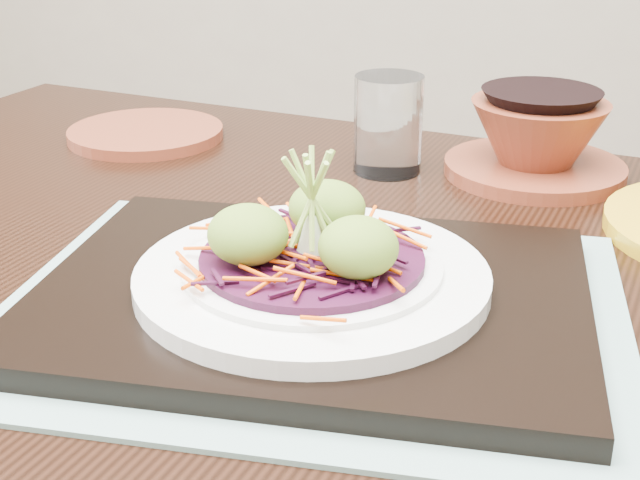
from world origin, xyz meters
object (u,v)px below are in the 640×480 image
(water_glass, at_px, (388,124))
(serving_tray, at_px, (312,297))
(white_plate, at_px, (312,275))
(terracotta_side_plate, at_px, (146,133))
(dining_table, at_px, (327,397))
(terracotta_bowl_set, at_px, (537,143))

(water_glass, bearing_deg, serving_tray, -87.55)
(white_plate, relative_size, terracotta_side_plate, 1.41)
(white_plate, xyz_separation_m, terracotta_side_plate, (-0.30, 0.35, -0.02))
(white_plate, distance_m, water_glass, 0.32)
(dining_table, distance_m, water_glass, 0.31)
(serving_tray, bearing_deg, dining_table, 88.00)
(terracotta_side_plate, bearing_deg, serving_tray, -49.27)
(dining_table, height_order, water_glass, water_glass)
(dining_table, bearing_deg, water_glass, 100.94)
(terracotta_side_plate, height_order, terracotta_bowl_set, terracotta_bowl_set)
(serving_tray, height_order, terracotta_bowl_set, terracotta_bowl_set)
(dining_table, height_order, white_plate, white_plate)
(serving_tray, relative_size, terracotta_bowl_set, 1.86)
(dining_table, xyz_separation_m, water_glass, (-0.01, 0.27, 0.15))
(water_glass, height_order, terracotta_bowl_set, water_glass)
(dining_table, height_order, terracotta_side_plate, terracotta_side_plate)
(dining_table, relative_size, terracotta_side_plate, 7.75)
(white_plate, height_order, water_glass, water_glass)
(water_glass, bearing_deg, dining_table, -87.56)
(serving_tray, relative_size, water_glass, 3.87)
(water_glass, relative_size, terracotta_bowl_set, 0.48)
(serving_tray, bearing_deg, water_glass, 87.94)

